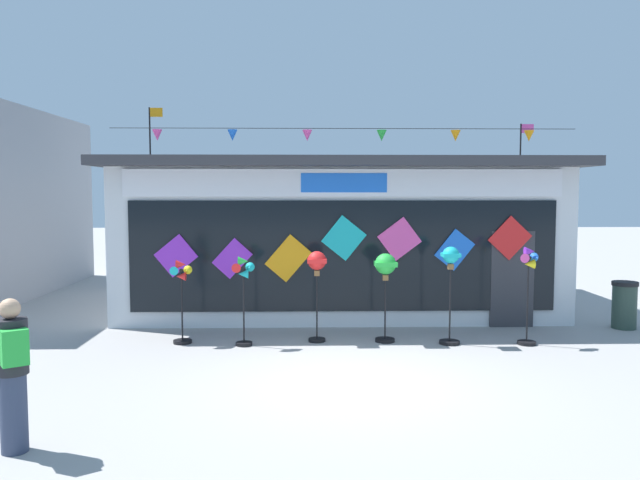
% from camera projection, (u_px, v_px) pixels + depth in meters
% --- Properties ---
extents(ground_plane, '(80.00, 80.00, 0.00)m').
position_uv_depth(ground_plane, '(353.00, 382.00, 9.27)').
color(ground_plane, '#9E9B99').
extents(kite_shop_building, '(10.12, 6.43, 4.88)m').
position_uv_depth(kite_shop_building, '(337.00, 233.00, 15.64)').
color(kite_shop_building, silver).
rests_on(kite_shop_building, ground_plane).
extents(wind_spinner_far_left, '(0.38, 0.34, 1.56)m').
position_uv_depth(wind_spinner_far_left, '(181.00, 291.00, 11.52)').
color(wind_spinner_far_left, black).
rests_on(wind_spinner_far_left, ground_plane).
extents(wind_spinner_left, '(0.40, 0.31, 1.64)m').
position_uv_depth(wind_spinner_left, '(243.00, 285.00, 11.34)').
color(wind_spinner_left, black).
rests_on(wind_spinner_left, ground_plane).
extents(wind_spinner_center_left, '(0.36, 0.36, 1.71)m').
position_uv_depth(wind_spinner_center_left, '(317.00, 270.00, 11.65)').
color(wind_spinner_center_left, black).
rests_on(wind_spinner_center_left, ground_plane).
extents(wind_spinner_center_right, '(0.40, 0.40, 1.67)m').
position_uv_depth(wind_spinner_center_right, '(385.00, 272.00, 11.64)').
color(wind_spinner_center_right, black).
rests_on(wind_spinner_center_right, ground_plane).
extents(wind_spinner_right, '(0.38, 0.38, 1.81)m').
position_uv_depth(wind_spinner_right, '(451.00, 273.00, 11.46)').
color(wind_spinner_right, black).
rests_on(wind_spinner_right, ground_plane).
extents(wind_spinner_far_right, '(0.40, 0.34, 1.81)m').
position_uv_depth(wind_spinner_far_right, '(529.00, 280.00, 11.40)').
color(wind_spinner_far_right, black).
rests_on(wind_spinner_far_right, ground_plane).
extents(person_near_camera, '(0.44, 0.47, 1.68)m').
position_uv_depth(person_near_camera, '(13.00, 372.00, 6.69)').
color(person_near_camera, '#333D56').
rests_on(person_near_camera, ground_plane).
extents(trash_bin, '(0.52, 0.52, 0.97)m').
position_uv_depth(trash_bin, '(624.00, 305.00, 12.85)').
color(trash_bin, '#2D4238').
rests_on(trash_bin, ground_plane).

